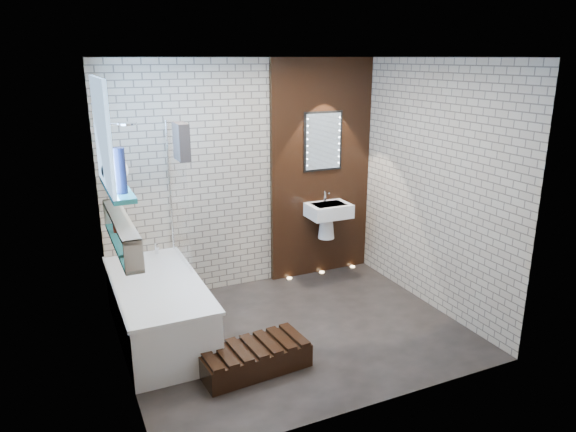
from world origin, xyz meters
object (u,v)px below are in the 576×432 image
walnut_step (254,358)px  washbasin (328,215)px  bath_screen (178,195)px  led_mirror (323,141)px  bathtub (159,309)px

walnut_step → washbasin: bearing=44.6°
washbasin → walnut_step: size_ratio=0.62×
bath_screen → washbasin: size_ratio=2.41×
led_mirror → walnut_step: size_ratio=0.75×
bathtub → bath_screen: bath_screen is taller
bathtub → bath_screen: bearing=51.1°
washbasin → led_mirror: (0.00, 0.16, 0.86)m
bath_screen → bathtub: bearing=-128.9°
bath_screen → led_mirror: led_mirror is taller
bathtub → led_mirror: led_mirror is taller
washbasin → bath_screen: bearing=-174.2°
bath_screen → led_mirror: 1.89m
washbasin → led_mirror: size_ratio=0.83×
led_mirror → walnut_step: (-1.55, -1.69, -1.55)m
washbasin → walnut_step: washbasin is taller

